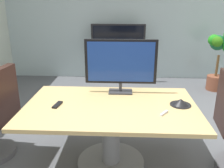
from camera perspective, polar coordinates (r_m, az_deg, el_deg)
name	(u,v)px	position (r m, az deg, el deg)	size (l,w,h in m)	color
ground_plane	(114,155)	(3.04, 0.38, -16.42)	(7.56, 7.56, 0.00)	#515459
wall_back_glass_partition	(120,22)	(5.78, 1.90, 14.55)	(5.41, 0.10, 2.66)	#9EB2B7
conference_table	(111,121)	(2.64, -0.28, -8.77)	(1.82, 1.13, 0.72)	tan
tv_monitor	(121,63)	(2.82, 2.09, 4.94)	(0.84, 0.18, 0.64)	#333338
wall_display_unit	(118,63)	(5.56, 1.42, 5.11)	(1.20, 0.36, 1.31)	#B7BABC
potted_plant	(220,54)	(5.38, 24.12, 6.43)	(0.52, 0.68, 1.26)	brown
conference_phone	(181,102)	(2.64, 15.94, -4.21)	(0.22, 0.22, 0.07)	black
remote_control	(57,105)	(2.61, -12.80, -4.80)	(0.05, 0.17, 0.02)	black
whiteboard_marker	(164,113)	(2.41, 12.21, -6.76)	(0.13, 0.02, 0.02)	silver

